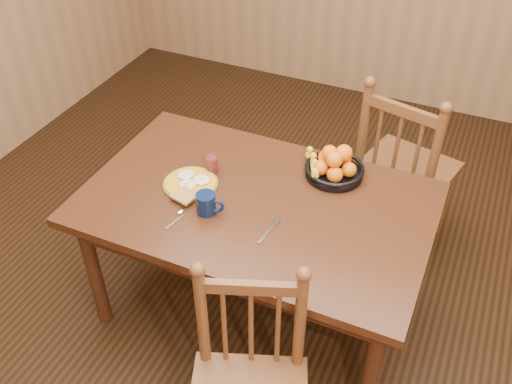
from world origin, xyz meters
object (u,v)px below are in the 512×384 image
at_px(dining_table, 256,214).
at_px(chair_far, 403,170).
at_px(fruit_bowl, 334,166).
at_px(breakfast_plate, 190,184).
at_px(coffee_mug, 207,203).

bearing_deg(dining_table, chair_far, 56.56).
relative_size(chair_far, fruit_bowl, 3.33).
xyz_separation_m(dining_table, fruit_bowl, (0.26, 0.33, 0.14)).
distance_m(breakfast_plate, fruit_bowl, 0.69).
height_order(dining_table, breakfast_plate, breakfast_plate).
distance_m(chair_far, breakfast_plate, 1.23).
height_order(chair_far, breakfast_plate, chair_far).
xyz_separation_m(breakfast_plate, coffee_mug, (0.16, -0.13, 0.04)).
bearing_deg(dining_table, fruit_bowl, 51.07).
xyz_separation_m(chair_far, breakfast_plate, (-0.87, -0.84, 0.24)).
bearing_deg(dining_table, coffee_mug, -135.58).
distance_m(dining_table, coffee_mug, 0.27).
relative_size(chair_far, coffee_mug, 8.07).
distance_m(coffee_mug, fruit_bowl, 0.65).
xyz_separation_m(dining_table, coffee_mug, (-0.17, -0.16, 0.14)).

